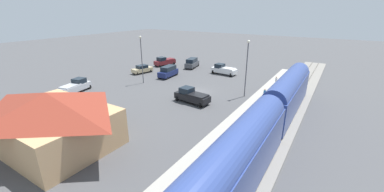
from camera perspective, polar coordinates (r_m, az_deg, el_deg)
The scene contains 16 objects.
ground_plane at distance 39.97m, azimuth 1.71°, elevation 1.02°, with size 200.00×200.00×0.00m, color #4C4C4F.
railway_track at distance 35.51m, azimuth 21.64°, elevation -2.77°, with size 4.80×70.00×0.30m.
platform at distance 36.27m, azimuth 15.49°, elevation -1.49°, with size 3.20×46.00×0.30m.
passenger_train at distance 18.23m, azimuth 11.01°, elevation -14.11°, with size 2.93×51.24×4.98m.
station_building at distance 27.25m, azimuth -30.58°, elevation -4.65°, with size 12.61×9.36×5.60m.
pedestrian_on_platform at distance 36.77m, azimuth 16.92°, elevation 0.54°, with size 0.36×0.36×1.71m.
pedestrian_waiting_far at distance 44.27m, azimuth 19.42°, elevation 3.50°, with size 0.36×0.36×1.71m.
pickup_white at distance 51.16m, azimuth 7.50°, elevation 6.29°, with size 5.56×2.87×2.14m.
suv_charcoal at distance 56.63m, azimuth -0.01°, elevation 7.91°, with size 2.93×5.20×2.22m.
pickup_maroon at distance 59.47m, azimuth -6.57°, elevation 8.24°, with size 3.22×5.71×2.14m.
sedan_tan at distance 52.90m, azimuth -11.79°, elevation 6.32°, with size 2.75×4.79×1.74m.
suv_navy at distance 48.91m, azimuth -5.69°, elevation 5.87°, with size 2.34×5.04×2.22m.
pickup_black at distance 35.06m, azimuth -0.10°, elevation 0.05°, with size 5.57×2.92×2.14m.
pickup_silver at distance 43.91m, azimuth -26.03°, elevation 2.11°, with size 3.06×5.69×2.14m.
light_pole_near_platform at distance 37.29m, azimuth 12.95°, elevation 7.78°, with size 0.44×0.44×8.75m.
light_pole_lot_center at distance 44.45m, azimuth -11.97°, elevation 9.65°, with size 0.44×0.44×8.61m.
Camera 1 is at (-18.94, 32.73, 12.95)m, focal length 22.36 mm.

